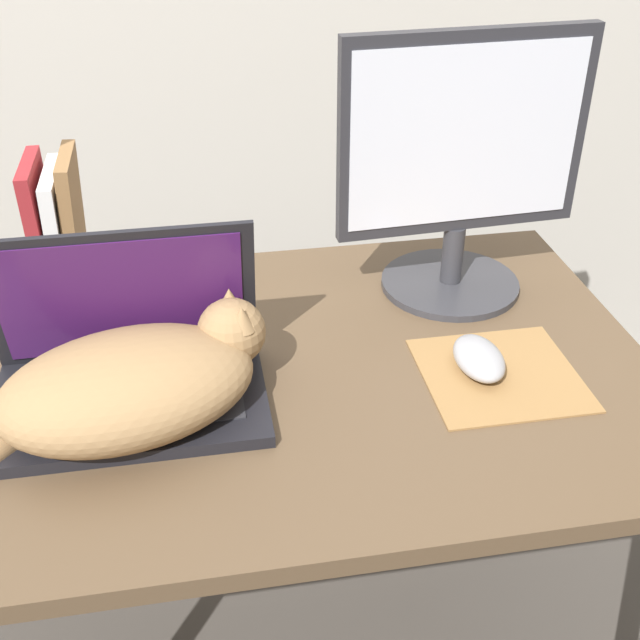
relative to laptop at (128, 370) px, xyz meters
name	(u,v)px	position (x,y,z in m)	size (l,w,h in m)	color
desk	(282,413)	(0.21, 0.03, -0.13)	(1.10, 0.73, 0.74)	brown
laptop	(128,370)	(0.00, 0.00, 0.00)	(0.37, 0.23, 0.24)	black
cat	(136,383)	(0.01, -0.05, 0.02)	(0.43, 0.29, 0.14)	#99754C
external_monitor	(461,167)	(0.53, 0.22, 0.17)	(0.40, 0.23, 0.43)	#333338
mousepad	(500,374)	(0.52, -0.04, -0.04)	(0.22, 0.22, 0.00)	olive
computer_mouse	(479,358)	(0.50, -0.02, -0.02)	(0.07, 0.11, 0.04)	#99999E
book_row	(58,231)	(-0.11, 0.31, 0.07)	(0.08, 0.16, 0.24)	maroon
webcam	(225,244)	(0.16, 0.36, 0.00)	(0.04, 0.04, 0.07)	#232328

